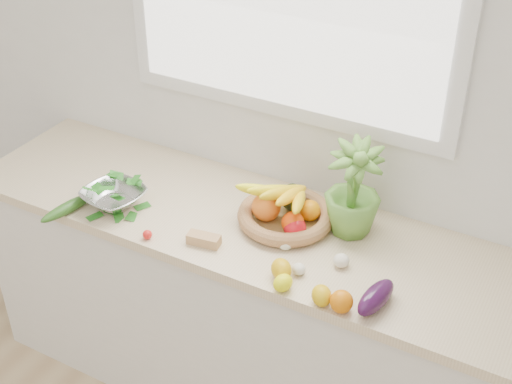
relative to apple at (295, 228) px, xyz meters
The scene contains 18 objects.
back_wall 0.55m from the apple, 122.95° to the left, with size 4.50×0.02×2.70m, color white.
counter_cabinet 0.55m from the apple, behind, with size 2.20×0.58×0.86m, color silver.
countertop 0.21m from the apple, behind, with size 2.24×0.62×0.04m, color beige.
orange_loose 0.40m from the apple, 42.48° to the right, with size 0.07×0.07×0.07m, color orange.
lemon_a 0.35m from the apple, 49.89° to the right, with size 0.06×0.08×0.06m, color gold.
lemon_b 0.28m from the apple, 71.60° to the right, with size 0.06×0.07×0.06m, color #F6F70D.
lemon_c 0.22m from the apple, 75.39° to the right, with size 0.07×0.08×0.07m, color #D7A20B.
apple is the anchor object (origin of this frame).
ginger 0.32m from the apple, 144.93° to the right, with size 0.12×0.05×0.04m, color tan.
garlic_a 0.07m from the apple, 90.77° to the right, with size 0.05×0.05×0.04m, color silver.
garlic_b 0.22m from the apple, 17.63° to the right, with size 0.05×0.05×0.05m, color beige.
garlic_c 0.20m from the apple, 60.01° to the right, with size 0.05×0.05×0.04m, color white.
eggplant 0.43m from the apple, 27.65° to the right, with size 0.07×0.19×0.08m, color #2F0D32.
cucumber 0.85m from the apple, 161.74° to the right, with size 0.04×0.24×0.04m, color #215418.
radish 0.52m from the apple, 150.67° to the right, with size 0.03×0.03×0.03m, color red.
potted_herb 0.25m from the apple, 40.57° to the left, with size 0.20×0.20×0.36m, color #5E9737.
fruit_basket 0.10m from the apple, 137.54° to the left, with size 0.45×0.45×0.18m.
colander_with_spinach 0.70m from the apple, 167.42° to the right, with size 0.26×0.26×0.12m.
Camera 1 is at (1.06, 0.10, 2.44)m, focal length 50.00 mm.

